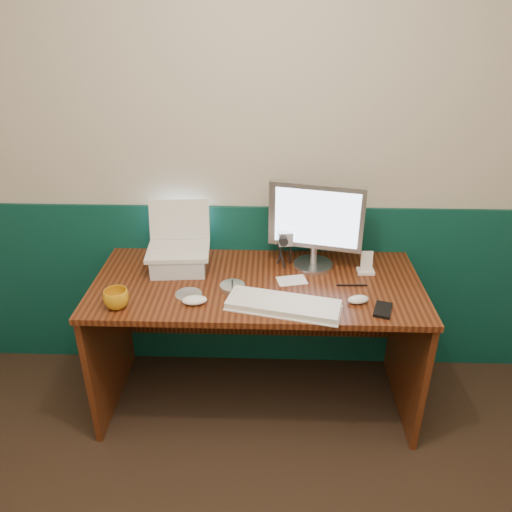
{
  "coord_description": "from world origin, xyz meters",
  "views": [
    {
      "loc": [
        0.04,
        -0.72,
        1.97
      ],
      "look_at": [
        -0.03,
        1.23,
        0.97
      ],
      "focal_mm": 35.0,
      "sensor_mm": 36.0,
      "label": 1
    }
  ],
  "objects_px": {
    "laptop": "(177,230)",
    "monitor": "(315,225)",
    "mug": "(116,299)",
    "keyboard": "(283,305)",
    "desk": "(257,344)",
    "camcorder": "(284,249)"
  },
  "relations": [
    {
      "from": "keyboard",
      "to": "camcorder",
      "type": "relative_size",
      "value": 2.74
    },
    {
      "from": "desk",
      "to": "keyboard",
      "type": "relative_size",
      "value": 3.2
    },
    {
      "from": "desk",
      "to": "laptop",
      "type": "xyz_separation_m",
      "value": [
        -0.4,
        0.12,
        0.6
      ]
    },
    {
      "from": "laptop",
      "to": "camcorder",
      "type": "xyz_separation_m",
      "value": [
        0.53,
        0.06,
        -0.13
      ]
    },
    {
      "from": "laptop",
      "to": "mug",
      "type": "height_order",
      "value": "laptop"
    },
    {
      "from": "laptop",
      "to": "monitor",
      "type": "bearing_deg",
      "value": 0.12
    },
    {
      "from": "mug",
      "to": "camcorder",
      "type": "relative_size",
      "value": 0.61
    },
    {
      "from": "mug",
      "to": "camcorder",
      "type": "xyz_separation_m",
      "value": [
        0.75,
        0.42,
        0.05
      ]
    },
    {
      "from": "desk",
      "to": "keyboard",
      "type": "xyz_separation_m",
      "value": [
        0.12,
        -0.23,
        0.39
      ]
    },
    {
      "from": "laptop",
      "to": "monitor",
      "type": "xyz_separation_m",
      "value": [
        0.68,
        0.05,
        0.01
      ]
    },
    {
      "from": "keyboard",
      "to": "mug",
      "type": "bearing_deg",
      "value": -165.45
    },
    {
      "from": "keyboard",
      "to": "monitor",
      "type": "bearing_deg",
      "value": 81.45
    },
    {
      "from": "monitor",
      "to": "keyboard",
      "type": "height_order",
      "value": "monitor"
    },
    {
      "from": "camcorder",
      "to": "laptop",
      "type": "bearing_deg",
      "value": -179.9
    },
    {
      "from": "desk",
      "to": "monitor",
      "type": "distance_m",
      "value": 0.69
    },
    {
      "from": "laptop",
      "to": "mug",
      "type": "xyz_separation_m",
      "value": [
        -0.22,
        -0.36,
        -0.18
      ]
    },
    {
      "from": "keyboard",
      "to": "desk",
      "type": "bearing_deg",
      "value": 131.84
    },
    {
      "from": "desk",
      "to": "laptop",
      "type": "bearing_deg",
      "value": 163.56
    },
    {
      "from": "mug",
      "to": "keyboard",
      "type": "bearing_deg",
      "value": 1.3
    },
    {
      "from": "laptop",
      "to": "keyboard",
      "type": "bearing_deg",
      "value": -37.89
    },
    {
      "from": "desk",
      "to": "keyboard",
      "type": "height_order",
      "value": "keyboard"
    },
    {
      "from": "laptop",
      "to": "monitor",
      "type": "relative_size",
      "value": 0.66
    }
  ]
}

